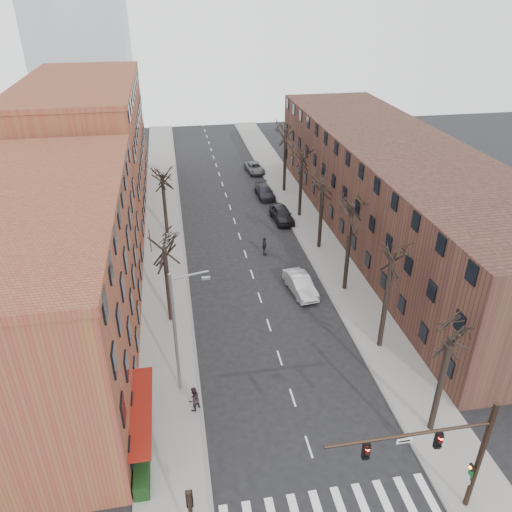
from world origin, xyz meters
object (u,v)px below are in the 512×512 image
parked_car_near (282,214)px  pedestrian_a (144,456)px  parked_car_mid (265,192)px  silver_sedan (300,284)px

parked_car_near → pedestrian_a: pedestrian_a is taller
pedestrian_a → parked_car_near: bearing=23.2°
parked_car_near → parked_car_mid: (-0.54, 7.44, -0.14)m
parked_car_mid → silver_sedan: bearing=-95.3°
parked_car_near → silver_sedan: bearing=-100.6°
silver_sedan → parked_car_near: size_ratio=0.96×
parked_car_near → parked_car_mid: size_ratio=1.03×
silver_sedan → parked_car_mid: silver_sedan is taller
silver_sedan → pedestrian_a: 20.66m
parked_car_mid → pedestrian_a: pedestrian_a is taller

